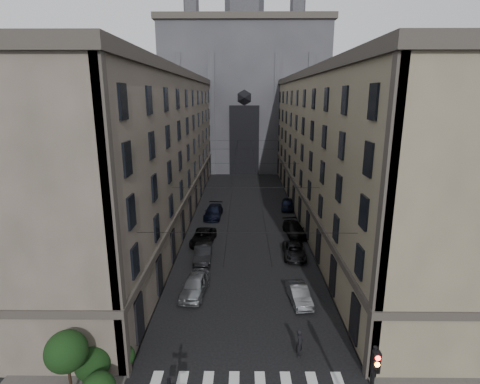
{
  "coord_description": "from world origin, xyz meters",
  "views": [
    {
      "loc": [
        -0.27,
        -12.27,
        15.95
      ],
      "look_at": [
        -0.47,
        13.31,
        9.32
      ],
      "focal_mm": 28.0,
      "sensor_mm": 36.0,
      "label": 1
    }
  ],
  "objects_px": {
    "car_left_midfar": "(203,237)",
    "car_right_near": "(299,294)",
    "car_left_near": "(195,285)",
    "gothic_tower": "(244,87)",
    "car_right_midnear": "(294,251)",
    "pedestrian": "(300,343)",
    "car_right_midfar": "(294,229)",
    "car_left_midnear": "(203,253)",
    "car_right_far": "(288,204)",
    "car_left_far": "(214,212)"
  },
  "relations": [
    {
      "from": "car_right_midnear",
      "to": "pedestrian",
      "type": "distance_m",
      "value": 15.02
    },
    {
      "from": "car_left_near",
      "to": "car_right_midfar",
      "type": "xyz_separation_m",
      "value": [
        10.0,
        13.58,
        -0.09
      ]
    },
    {
      "from": "car_left_far",
      "to": "pedestrian",
      "type": "xyz_separation_m",
      "value": [
        7.51,
        -27.69,
        0.16
      ]
    },
    {
      "from": "car_right_midfar",
      "to": "car_right_far",
      "type": "xyz_separation_m",
      "value": [
        0.4,
        10.29,
        0.02
      ]
    },
    {
      "from": "car_left_far",
      "to": "car_right_midfar",
      "type": "height_order",
      "value": "car_left_far"
    },
    {
      "from": "car_left_far",
      "to": "car_left_midnear",
      "type": "bearing_deg",
      "value": -86.7
    },
    {
      "from": "car_right_midnear",
      "to": "pedestrian",
      "type": "xyz_separation_m",
      "value": [
        -1.65,
        -14.92,
        0.28
      ]
    },
    {
      "from": "car_right_near",
      "to": "car_right_midfar",
      "type": "relative_size",
      "value": 0.8
    },
    {
      "from": "car_right_far",
      "to": "pedestrian",
      "type": "distance_m",
      "value": 31.57
    },
    {
      "from": "car_right_midnear",
      "to": "pedestrian",
      "type": "bearing_deg",
      "value": -94.15
    },
    {
      "from": "car_right_far",
      "to": "gothic_tower",
      "type": "bearing_deg",
      "value": 106.73
    },
    {
      "from": "gothic_tower",
      "to": "pedestrian",
      "type": "distance_m",
      "value": 69.13
    },
    {
      "from": "car_right_midfar",
      "to": "car_right_far",
      "type": "bearing_deg",
      "value": 80.03
    },
    {
      "from": "car_right_near",
      "to": "car_right_midnear",
      "type": "distance_m",
      "value": 8.55
    },
    {
      "from": "car_left_midfar",
      "to": "car_right_midfar",
      "type": "xyz_separation_m",
      "value": [
        10.45,
        2.61,
        0.01
      ]
    },
    {
      "from": "car_left_midfar",
      "to": "car_right_midnear",
      "type": "bearing_deg",
      "value": -16.02
    },
    {
      "from": "car_right_near",
      "to": "car_right_far",
      "type": "distance_m",
      "value": 25.1
    },
    {
      "from": "car_left_midfar",
      "to": "car_right_midnear",
      "type": "distance_m",
      "value": 10.26
    },
    {
      "from": "car_left_near",
      "to": "car_right_far",
      "type": "relative_size",
      "value": 1.09
    },
    {
      "from": "car_right_near",
      "to": "car_right_far",
      "type": "height_order",
      "value": "car_right_far"
    },
    {
      "from": "gothic_tower",
      "to": "car_right_far",
      "type": "height_order",
      "value": "gothic_tower"
    },
    {
      "from": "car_left_near",
      "to": "car_left_midfar",
      "type": "height_order",
      "value": "car_left_near"
    },
    {
      "from": "car_right_midnear",
      "to": "car_right_midfar",
      "type": "height_order",
      "value": "car_right_midfar"
    },
    {
      "from": "car_left_near",
      "to": "car_right_far",
      "type": "distance_m",
      "value": 26.04
    },
    {
      "from": "car_left_near",
      "to": "gothic_tower",
      "type": "bearing_deg",
      "value": 92.47
    },
    {
      "from": "pedestrian",
      "to": "car_left_midnear",
      "type": "bearing_deg",
      "value": 46.97
    },
    {
      "from": "car_right_near",
      "to": "car_right_midnear",
      "type": "relative_size",
      "value": 0.86
    },
    {
      "from": "car_left_far",
      "to": "car_right_midfar",
      "type": "relative_size",
      "value": 1.07
    },
    {
      "from": "car_right_midfar",
      "to": "car_right_far",
      "type": "relative_size",
      "value": 1.14
    },
    {
      "from": "car_left_near",
      "to": "car_right_midfar",
      "type": "bearing_deg",
      "value": 60.14
    },
    {
      "from": "car_left_far",
      "to": "car_right_far",
      "type": "height_order",
      "value": "car_left_far"
    },
    {
      "from": "car_left_midfar",
      "to": "pedestrian",
      "type": "xyz_separation_m",
      "value": [
        7.96,
        -18.53,
        0.22
      ]
    },
    {
      "from": "gothic_tower",
      "to": "pedestrian",
      "type": "bearing_deg",
      "value": -87.17
    },
    {
      "from": "car_left_midfar",
      "to": "car_right_near",
      "type": "height_order",
      "value": "car_left_midfar"
    },
    {
      "from": "car_right_near",
      "to": "pedestrian",
      "type": "xyz_separation_m",
      "value": [
        -0.89,
        -6.41,
        0.27
      ]
    },
    {
      "from": "car_left_near",
      "to": "car_left_far",
      "type": "xyz_separation_m",
      "value": [
        0.0,
        20.13,
        -0.03
      ]
    },
    {
      "from": "gothic_tower",
      "to": "car_left_far",
      "type": "distance_m",
      "value": 43.0
    },
    {
      "from": "car_left_midfar",
      "to": "pedestrian",
      "type": "height_order",
      "value": "pedestrian"
    },
    {
      "from": "car_right_near",
      "to": "pedestrian",
      "type": "bearing_deg",
      "value": -104.03
    },
    {
      "from": "car_left_near",
      "to": "car_right_near",
      "type": "relative_size",
      "value": 1.19
    },
    {
      "from": "car_left_near",
      "to": "car_left_midnear",
      "type": "bearing_deg",
      "value": 96.51
    },
    {
      "from": "car_right_near",
      "to": "car_right_far",
      "type": "xyz_separation_m",
      "value": [
        2.0,
        25.02,
        0.09
      ]
    },
    {
      "from": "car_left_midfar",
      "to": "car_right_near",
      "type": "relative_size",
      "value": 1.28
    },
    {
      "from": "gothic_tower",
      "to": "car_right_far",
      "type": "xyz_separation_m",
      "value": [
        6.2,
        -35.52,
        -17.05
      ]
    },
    {
      "from": "gothic_tower",
      "to": "car_right_near",
      "type": "bearing_deg",
      "value": -86.03
    },
    {
      "from": "car_left_midfar",
      "to": "car_left_far",
      "type": "height_order",
      "value": "car_left_far"
    },
    {
      "from": "car_right_midnear",
      "to": "car_right_far",
      "type": "distance_m",
      "value": 16.56
    },
    {
      "from": "car_left_near",
      "to": "car_right_midnear",
      "type": "bearing_deg",
      "value": 45.29
    },
    {
      "from": "car_left_far",
      "to": "car_right_midnear",
      "type": "height_order",
      "value": "car_left_far"
    },
    {
      "from": "car_left_midnear",
      "to": "car_right_near",
      "type": "relative_size",
      "value": 1.18
    }
  ]
}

